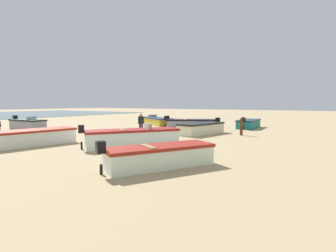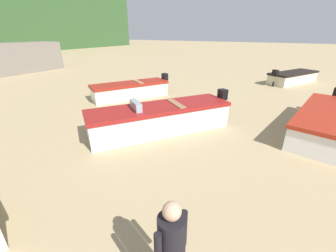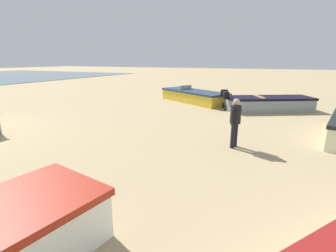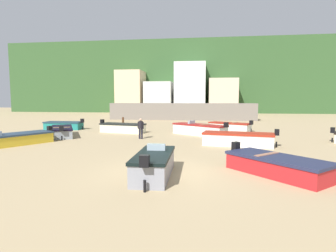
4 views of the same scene
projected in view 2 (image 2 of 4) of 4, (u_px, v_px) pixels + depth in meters
The scene contains 5 objects.
boat_cream_2 at pixel (293, 77), 15.18m from camera, with size 4.26×3.16×1.09m.
boat_white_7 at pixel (326, 122), 7.53m from camera, with size 4.99×2.43×1.19m.
boat_white_9 at pixel (131, 90), 11.79m from camera, with size 4.21×3.19×1.12m.
boat_white_10 at pixel (161, 118), 7.73m from camera, with size 4.95×4.11×1.26m.
beach_walker_foreground at pixel (171, 246), 2.60m from camera, with size 0.54×0.41×1.62m.
Camera 2 is at (-4.85, 8.78, 3.32)m, focal length 23.04 mm.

